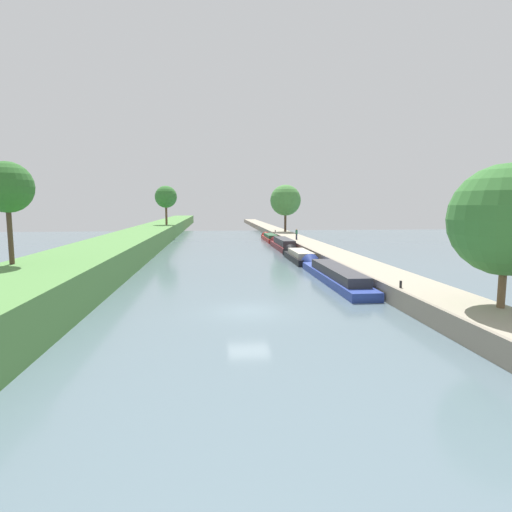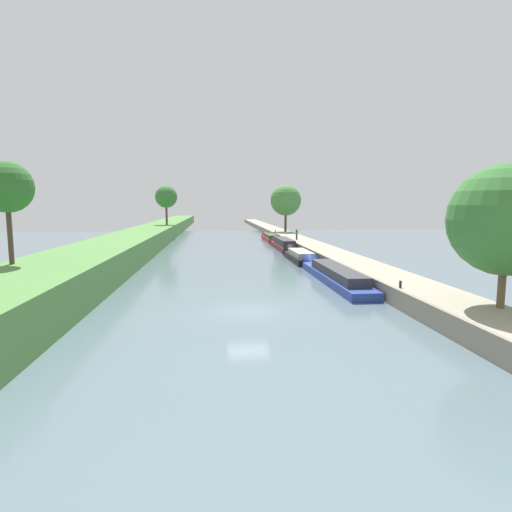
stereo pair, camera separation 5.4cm
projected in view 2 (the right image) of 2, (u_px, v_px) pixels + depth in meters
name	position (u px, v px, depth m)	size (l,w,h in m)	color
ground_plane	(248.00, 311.00, 25.11)	(160.00, 160.00, 0.00)	slate
left_grassy_bank	(25.00, 295.00, 23.70)	(6.70, 260.00, 2.57)	#518442
right_towpath	(427.00, 298.00, 26.15)	(3.79, 260.00, 1.14)	#9E937F
stone_quay	(397.00, 298.00, 25.95)	(0.25, 260.00, 1.19)	gray
narrowboat_blue	(332.00, 274.00, 35.38)	(2.15, 16.43, 2.06)	#283D93
narrowboat_black	(298.00, 256.00, 48.46)	(2.18, 10.35, 2.07)	black
narrowboat_maroon	(283.00, 244.00, 60.80)	(2.12, 13.72, 2.25)	maroon
narrowboat_red	(270.00, 238.00, 74.93)	(1.94, 11.53, 1.84)	maroon
tree_rightbank_near	(506.00, 220.00, 20.74)	(5.59, 5.59, 7.26)	brown
tree_rightbank_midnear	(286.00, 200.00, 81.66)	(6.00, 6.00, 9.14)	#4C3828
tree_leftbank_downstream	(166.00, 197.00, 79.99)	(4.20, 4.20, 7.44)	brown
tree_leftbank_upstream	(7.00, 188.00, 26.22)	(3.22, 3.22, 6.50)	#4C3828
person_walking	(297.00, 234.00, 63.21)	(0.34, 0.34, 1.66)	#282D42
mooring_bollard_near	(400.00, 284.00, 26.34)	(0.16, 0.16, 0.45)	black
mooring_bollard_far	(275.00, 231.00, 79.99)	(0.16, 0.16, 0.45)	black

